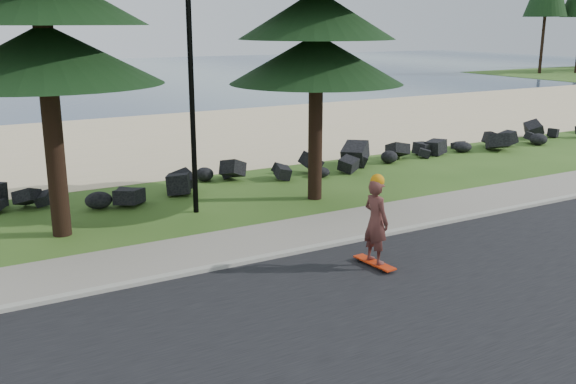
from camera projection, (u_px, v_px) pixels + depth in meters
name	position (u px, v px, depth m)	size (l,w,h in m)	color
ground	(249.00, 247.00, 14.52)	(160.00, 160.00, 0.00)	#2E5119
road	(368.00, 325.00, 10.74)	(160.00, 7.00, 0.02)	black
kerb	(267.00, 257.00, 13.75)	(160.00, 0.20, 0.10)	#AAA799
sidewalk	(245.00, 243.00, 14.68)	(160.00, 2.00, 0.08)	gray
beach_sand	(95.00, 145.00, 26.70)	(160.00, 15.00, 0.01)	beige
seawall_boulders	(166.00, 192.00, 19.23)	(60.00, 2.40, 1.10)	black
lamp_post	(190.00, 55.00, 16.15)	(0.25, 0.14, 8.14)	black
skateboarder	(376.00, 222.00, 13.06)	(0.48, 1.08, 1.97)	red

